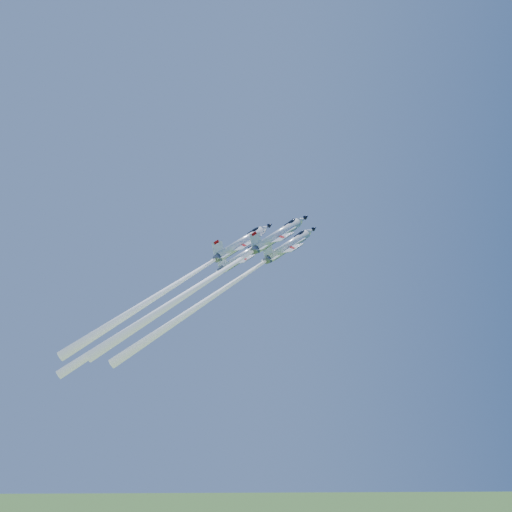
{
  "coord_description": "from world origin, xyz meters",
  "views": [
    {
      "loc": [
        -4.29,
        -115.29,
        45.19
      ],
      "look_at": [
        0.0,
        0.0,
        79.1
      ],
      "focal_mm": 40.0,
      "sensor_mm": 36.0,
      "label": 1
    }
  ],
  "objects_px": {
    "jet_right": "(218,274)",
    "jet_left": "(182,296)",
    "jet_slot": "(184,279)",
    "jet_lead": "(231,284)"
  },
  "relations": [
    {
      "from": "jet_left",
      "to": "jet_right",
      "type": "distance_m",
      "value": 16.21
    },
    {
      "from": "jet_right",
      "to": "jet_lead",
      "type": "bearing_deg",
      "value": 133.92
    },
    {
      "from": "jet_left",
      "to": "jet_slot",
      "type": "relative_size",
      "value": 1.1
    },
    {
      "from": "jet_lead",
      "to": "jet_left",
      "type": "relative_size",
      "value": 0.99
    },
    {
      "from": "jet_slot",
      "to": "jet_left",
      "type": "bearing_deg",
      "value": 156.18
    },
    {
      "from": "jet_lead",
      "to": "jet_right",
      "type": "height_order",
      "value": "jet_lead"
    },
    {
      "from": "jet_lead",
      "to": "jet_slot",
      "type": "xyz_separation_m",
      "value": [
        -9.04,
        -6.9,
        -0.77
      ]
    },
    {
      "from": "jet_lead",
      "to": "jet_left",
      "type": "bearing_deg",
      "value": -145.6
    },
    {
      "from": "jet_left",
      "to": "jet_right",
      "type": "xyz_separation_m",
      "value": [
        7.93,
        -14.1,
        1.12
      ]
    },
    {
      "from": "jet_right",
      "to": "jet_left",
      "type": "bearing_deg",
      "value": 178.63
    }
  ]
}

